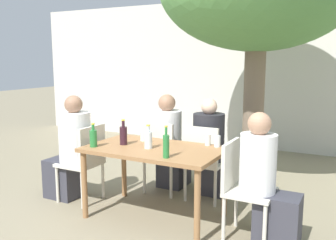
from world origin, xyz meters
The scene contains 18 objects.
ground_plane centered at (0.00, 0.00, 0.00)m, with size 30.00×30.00×0.00m, color gray.
cafe_building_wall centered at (0.00, 3.67, 1.40)m, with size 10.00×0.08×2.80m.
dining_table_front centered at (0.00, 0.00, 0.68)m, with size 1.43×0.86×0.77m.
patio_chair_0 centered at (-0.95, 0.00, 0.53)m, with size 0.44×0.44×0.92m.
patio_chair_1 centered at (0.95, 0.00, 0.53)m, with size 0.44×0.44×0.92m.
patio_chair_2 centered at (-0.29, 0.66, 0.53)m, with size 0.44×0.44×0.92m.
patio_chair_3 centered at (0.29, 0.66, 0.53)m, with size 0.44×0.44×0.92m.
person_seated_0 centered at (-1.18, 0.00, 0.58)m, with size 0.59×0.38×1.27m.
person_seated_1 centered at (1.18, 0.00, 0.55)m, with size 0.57×0.34×1.22m.
person_seated_2 centered at (-0.29, 0.89, 0.57)m, with size 0.37×0.59×1.25m.
person_seated_3 centered at (0.29, 0.89, 0.56)m, with size 0.38×0.59×1.23m.
green_bottle_0 centered at (0.30, -0.31, 0.89)m, with size 0.06×0.06×0.31m.
water_bottle_1 centered at (-0.04, -0.06, 0.87)m, with size 0.08×0.08×0.25m.
wine_bottle_2 centered at (-0.37, -0.04, 0.88)m, with size 0.08×0.08×0.28m.
green_bottle_3 centered at (-0.59, -0.28, 0.87)m, with size 0.08×0.08×0.25m.
drinking_glass_0 centered at (0.46, 0.36, 0.83)m, with size 0.06×0.06×0.12m.
drinking_glass_1 centered at (-0.27, 0.23, 0.82)m, with size 0.08×0.08×0.11m.
drinking_glass_2 centered at (0.57, 0.34, 0.83)m, with size 0.07×0.07×0.12m.
Camera 1 is at (1.92, -3.32, 1.70)m, focal length 40.00 mm.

